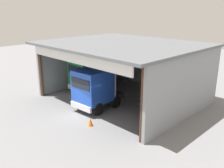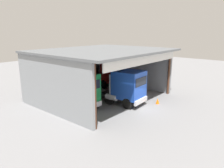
% 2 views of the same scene
% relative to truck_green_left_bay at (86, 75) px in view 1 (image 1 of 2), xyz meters
% --- Properties ---
extents(ground_plane, '(80.00, 80.00, 0.00)m').
position_rel_truck_green_left_bay_xyz_m(ground_plane, '(3.90, -3.86, -1.73)').
color(ground_plane, slate).
rests_on(ground_plane, ground).
extents(workshop_shed, '(12.89, 10.92, 5.14)m').
position_rel_truck_green_left_bay_xyz_m(workshop_shed, '(3.90, 1.91, 1.83)').
color(workshop_shed, gray).
rests_on(workshop_shed, ground).
extents(truck_green_left_bay, '(2.50, 4.47, 3.32)m').
position_rel_truck_green_left_bay_xyz_m(truck_green_left_bay, '(0.00, 0.00, 0.00)').
color(truck_green_left_bay, '#197F3D').
rests_on(truck_green_left_bay, ground).
extents(truck_blue_center_bay, '(2.70, 4.53, 3.34)m').
position_rel_truck_green_left_bay_xyz_m(truck_blue_center_bay, '(3.84, -2.28, 0.06)').
color(truck_blue_center_bay, '#1E47B7').
rests_on(truck_blue_center_bay, ground).
extents(truck_red_center_right_bay, '(2.73, 4.65, 3.55)m').
position_rel_truck_green_left_bay_xyz_m(truck_red_center_right_bay, '(7.92, 2.57, 0.05)').
color(truck_red_center_right_bay, red).
rests_on(truck_red_center_right_bay, ground).
extents(oil_drum, '(0.58, 0.58, 0.88)m').
position_rel_truck_green_left_bay_xyz_m(oil_drum, '(6.07, 5.17, -1.29)').
color(oil_drum, '#194CB2').
rests_on(oil_drum, ground).
extents(tool_cart, '(0.90, 0.60, 1.00)m').
position_rel_truck_green_left_bay_xyz_m(tool_cart, '(5.77, 4.94, -1.23)').
color(tool_cart, red).
rests_on(tool_cart, ground).
extents(traffic_cone, '(0.36, 0.36, 0.56)m').
position_rel_truck_green_left_bay_xyz_m(traffic_cone, '(5.92, -4.51, -1.45)').
color(traffic_cone, orange).
rests_on(traffic_cone, ground).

